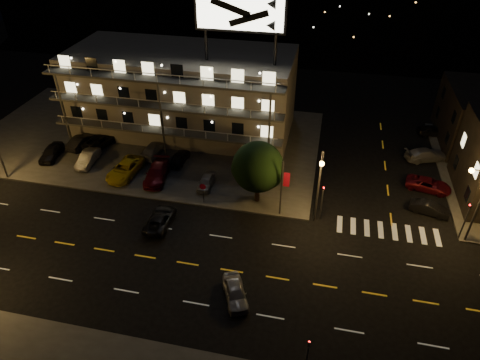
% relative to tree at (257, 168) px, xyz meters
% --- Properties ---
extents(ground, '(140.00, 140.00, 0.00)m').
position_rel_tree_xyz_m(ground, '(-2.33, -10.06, -4.19)').
color(ground, black).
rests_on(ground, ground).
extents(curb_nw, '(44.00, 24.00, 0.15)m').
position_rel_tree_xyz_m(curb_nw, '(-16.33, 9.94, -4.12)').
color(curb_nw, '#373735').
rests_on(curb_nw, ground).
extents(motel, '(28.00, 13.80, 18.10)m').
position_rel_tree_xyz_m(motel, '(-12.27, 13.82, 1.15)').
color(motel, gray).
rests_on(motel, ground).
extents(streetlight_nc, '(0.44, 1.92, 8.00)m').
position_rel_tree_xyz_m(streetlight_nc, '(6.17, -2.13, 0.77)').
color(streetlight_nc, '#2D2D30').
rests_on(streetlight_nc, ground).
extents(streetlight_ne, '(1.92, 0.44, 8.00)m').
position_rel_tree_xyz_m(streetlight_ne, '(19.81, -1.76, 0.77)').
color(streetlight_ne, '#2D2D30').
rests_on(streetlight_ne, ground).
extents(signal_nw, '(0.20, 0.27, 4.60)m').
position_rel_tree_xyz_m(signal_nw, '(6.67, -1.56, -1.62)').
color(signal_nw, '#2D2D30').
rests_on(signal_nw, ground).
extents(signal_sw, '(0.20, 0.27, 4.60)m').
position_rel_tree_xyz_m(signal_sw, '(6.67, -18.56, -1.62)').
color(signal_sw, '#2D2D30').
rests_on(signal_sw, ground).
extents(signal_ne, '(0.27, 0.20, 4.60)m').
position_rel_tree_xyz_m(signal_ne, '(19.67, -1.56, -1.62)').
color(signal_ne, '#2D2D30').
rests_on(signal_ne, ground).
extents(banner_north, '(0.83, 0.16, 6.40)m').
position_rel_tree_xyz_m(banner_north, '(2.76, -1.66, -0.76)').
color(banner_north, '#2D2D30').
rests_on(banner_north, ground).
extents(stop_sign, '(0.91, 0.11, 2.61)m').
position_rel_tree_xyz_m(stop_sign, '(-5.33, -1.49, -2.48)').
color(stop_sign, '#2D2D30').
rests_on(stop_sign, ground).
extents(tree, '(5.40, 5.20, 6.80)m').
position_rel_tree_xyz_m(tree, '(0.00, 0.00, 0.00)').
color(tree, black).
rests_on(tree, curb_nw).
extents(lot_car_0, '(2.33, 4.51, 1.47)m').
position_rel_tree_xyz_m(lot_car_0, '(-25.69, 3.07, -3.31)').
color(lot_car_0, black).
rests_on(lot_car_0, curb_nw).
extents(lot_car_1, '(1.78, 4.41, 1.42)m').
position_rel_tree_xyz_m(lot_car_1, '(-20.72, 2.79, -3.33)').
color(lot_car_1, gray).
rests_on(lot_car_1, curb_nw).
extents(lot_car_2, '(3.07, 5.70, 1.52)m').
position_rel_tree_xyz_m(lot_car_2, '(-15.40, 1.50, -3.28)').
color(lot_car_2, yellow).
rests_on(lot_car_2, curb_nw).
extents(lot_car_3, '(2.78, 5.54, 1.54)m').
position_rel_tree_xyz_m(lot_car_3, '(-11.60, 1.51, -3.27)').
color(lot_car_3, '#500B15').
rests_on(lot_car_3, curb_nw).
extents(lot_car_4, '(1.48, 3.61, 1.22)m').
position_rel_tree_xyz_m(lot_car_4, '(-5.84, 1.32, -3.43)').
color(lot_car_4, gray).
rests_on(lot_car_4, curb_nw).
extents(lot_car_5, '(2.25, 4.70, 1.49)m').
position_rel_tree_xyz_m(lot_car_5, '(-23.40, 6.24, -3.30)').
color(lot_car_5, black).
rests_on(lot_car_5, curb_nw).
extents(lot_car_6, '(3.66, 5.53, 1.41)m').
position_rel_tree_xyz_m(lot_car_6, '(-21.29, 6.89, -3.34)').
color(lot_car_6, black).
rests_on(lot_car_6, curb_nw).
extents(lot_car_7, '(2.00, 4.78, 1.38)m').
position_rel_tree_xyz_m(lot_car_7, '(-13.95, 6.31, -3.35)').
color(lot_car_7, gray).
rests_on(lot_car_7, curb_nw).
extents(lot_car_8, '(1.79, 4.00, 1.33)m').
position_rel_tree_xyz_m(lot_car_8, '(-10.27, 5.27, -3.37)').
color(lot_car_8, black).
rests_on(lot_car_8, curb_nw).
extents(lot_car_9, '(2.27, 4.84, 1.54)m').
position_rel_tree_xyz_m(lot_car_9, '(-2.69, 7.03, -3.27)').
color(lot_car_9, '#500B15').
rests_on(lot_car_9, curb_nw).
extents(side_car_0, '(4.04, 2.24, 1.26)m').
position_rel_tree_xyz_m(side_car_0, '(17.41, 1.78, -3.56)').
color(side_car_0, black).
rests_on(side_car_0, ground).
extents(side_car_1, '(5.08, 3.15, 1.31)m').
position_rel_tree_xyz_m(side_car_1, '(17.88, 6.00, -3.54)').
color(side_car_1, '#500B15').
rests_on(side_car_1, ground).
extents(side_car_2, '(5.37, 3.67, 1.44)m').
position_rel_tree_xyz_m(side_car_2, '(18.40, 12.28, -3.47)').
color(side_car_2, gray).
rests_on(side_car_2, ground).
extents(side_car_3, '(4.05, 2.07, 1.32)m').
position_rel_tree_xyz_m(side_car_3, '(20.17, 18.91, -3.53)').
color(side_car_3, black).
rests_on(side_car_3, ground).
extents(road_car_east, '(3.13, 4.36, 1.38)m').
position_rel_tree_xyz_m(road_car_east, '(0.61, -12.85, -3.50)').
color(road_car_east, gray).
rests_on(road_car_east, ground).
extents(road_car_west, '(2.27, 4.79, 1.32)m').
position_rel_tree_xyz_m(road_car_west, '(-8.53, -5.62, -3.53)').
color(road_car_west, black).
rests_on(road_car_west, ground).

